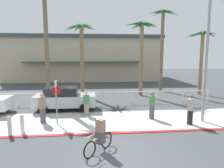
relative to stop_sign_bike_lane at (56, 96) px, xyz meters
name	(u,v)px	position (x,y,z in m)	size (l,w,h in m)	color
ground_plane	(103,100)	(2.96, 6.05, -1.68)	(80.00, 80.00, 0.00)	#424447
sidewalk_strip	(107,121)	(2.96, 0.25, -1.67)	(44.00, 4.00, 0.02)	beige
curb_paint	(110,133)	(2.96, -1.75, -1.66)	(44.00, 0.24, 0.03)	maroon
building_backdrop	(84,58)	(0.66, 23.64, 1.84)	(24.30, 12.60, 7.01)	#BCAD8E
rail_fence	(103,94)	(2.96, 4.55, -0.84)	(18.19, 0.08, 1.04)	white
stop_sign_bike_lane	(56,96)	(0.00, 0.00, 0.00)	(0.52, 0.56, 2.56)	gray
bollard_1	(10,126)	(-2.06, -1.51, -1.16)	(0.20, 0.20, 1.00)	white
bollard_2	(22,123)	(-1.56, -1.21, -1.16)	(0.20, 0.20, 1.00)	white
streetlight_curb	(209,50)	(8.73, -0.61, 2.60)	(0.24, 2.54, 7.50)	#9EA0A5
palm_tree_0	(46,19)	(-1.78, 6.35, 5.34)	(3.06, 2.97, 9.97)	#756047
palm_tree_1	(81,40)	(1.04, 8.33, 3.78)	(3.38, 3.17, 7.05)	#846B4C
palm_tree_2	(142,39)	(6.89, 7.89, 3.87)	(3.29, 3.31, 7.25)	#846B4C
palm_tree_3	(163,34)	(9.70, 10.05, 4.58)	(3.42, 2.87, 8.87)	#756047
palm_tree_4	(202,48)	(13.00, 7.84, 3.07)	(2.89, 3.28, 6.44)	#846B4C
car_silver_1	(64,98)	(0.02, 3.08, -0.81)	(4.40, 2.02, 1.69)	#B2B7BC
cyclist_yellow_0	(100,136)	(2.38, -3.66, -0.98)	(1.25, 1.41, 1.50)	black
pedestrian_0	(152,107)	(5.80, 0.39, -0.87)	(0.45, 0.38, 1.73)	#4C4C51
pedestrian_1	(190,111)	(7.71, -0.84, -0.84)	(0.45, 0.48, 1.79)	#232326
pedestrian_2	(86,104)	(1.67, 1.48, -0.91)	(0.45, 0.38, 1.66)	gray
pedestrian_3	(43,109)	(-0.87, 0.27, -0.82)	(0.42, 0.47, 1.83)	#4C4C51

